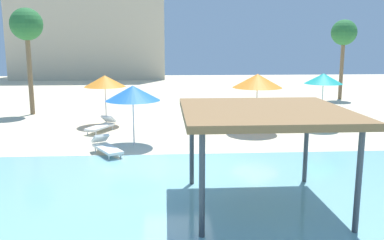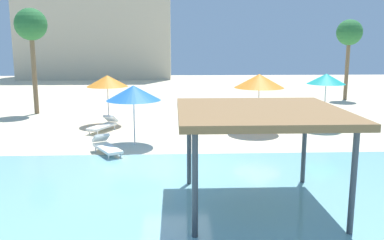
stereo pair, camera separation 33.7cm
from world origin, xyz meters
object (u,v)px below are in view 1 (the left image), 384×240
object	(u,v)px
beach_umbrella_teal_1	(323,79)
beach_umbrella_blue_5	(133,93)
beach_umbrella_orange_2	(105,81)
beach_umbrella_orange_7	(257,81)
palm_tree_1	(344,34)
lounge_chair_1	(102,125)
lounge_chair_3	(106,146)
palm_tree_0	(27,27)
shade_pavilion	(264,115)

from	to	relation	value
beach_umbrella_teal_1	beach_umbrella_blue_5	distance (m)	9.85
beach_umbrella_orange_2	beach_umbrella_orange_7	size ratio (longest dim) A/B	0.93
beach_umbrella_blue_5	palm_tree_1	size ratio (longest dim) A/B	0.43
beach_umbrella_blue_5	lounge_chair_1	distance (m)	3.87
lounge_chair_3	lounge_chair_1	bearing A→B (deg)	160.77
beach_umbrella_orange_2	beach_umbrella_orange_7	bearing A→B (deg)	-15.37
lounge_chair_3	palm_tree_0	bearing A→B (deg)	-178.44
shade_pavilion	palm_tree_0	xyz separation A→B (m)	(-10.69, 15.08, 2.72)
shade_pavilion	lounge_chair_1	size ratio (longest dim) A/B	2.17
lounge_chair_1	palm_tree_0	xyz separation A→B (m)	(-4.98, 5.29, 4.89)
shade_pavilion	palm_tree_1	xyz separation A→B (m)	(10.81, 20.39, 2.39)
beach_umbrella_orange_7	beach_umbrella_teal_1	bearing A→B (deg)	11.06
shade_pavilion	lounge_chair_1	distance (m)	11.53
palm_tree_0	palm_tree_1	bearing A→B (deg)	13.89
shade_pavilion	beach_umbrella_orange_7	world-z (taller)	beach_umbrella_orange_7
beach_umbrella_blue_5	beach_umbrella_orange_7	size ratio (longest dim) A/B	0.90
shade_pavilion	beach_umbrella_teal_1	world-z (taller)	beach_umbrella_teal_1
lounge_chair_1	beach_umbrella_blue_5	bearing A→B (deg)	57.37
beach_umbrella_blue_5	palm_tree_1	distance (m)	20.15
shade_pavilion	beach_umbrella_orange_7	distance (m)	9.51
shade_pavilion	beach_umbrella_blue_5	size ratio (longest dim) A/B	1.66
beach_umbrella_orange_7	lounge_chair_3	bearing A→B (deg)	-150.78
shade_pavilion	beach_umbrella_blue_5	xyz separation A→B (m)	(-3.94, 6.93, -0.25)
beach_umbrella_teal_1	beach_umbrella_orange_2	world-z (taller)	beach_umbrella_teal_1
beach_umbrella_orange_2	beach_umbrella_blue_5	size ratio (longest dim) A/B	1.03
beach_umbrella_orange_7	lounge_chair_1	world-z (taller)	beach_umbrella_orange_7
lounge_chair_1	palm_tree_1	world-z (taller)	palm_tree_1
beach_umbrella_blue_5	beach_umbrella_orange_2	bearing A→B (deg)	111.73
shade_pavilion	lounge_chair_1	world-z (taller)	shade_pavilion
palm_tree_0	palm_tree_1	xyz separation A→B (m)	(21.50, 5.32, -0.33)
shade_pavilion	beach_umbrella_blue_5	distance (m)	7.98
beach_umbrella_blue_5	palm_tree_1	bearing A→B (deg)	42.38
lounge_chair_1	palm_tree_1	distance (m)	20.16
beach_umbrella_orange_2	lounge_chair_3	size ratio (longest dim) A/B	1.36
beach_umbrella_blue_5	beach_umbrella_orange_7	world-z (taller)	beach_umbrella_orange_7
shade_pavilion	palm_tree_1	distance (m)	23.21
lounge_chair_3	palm_tree_1	size ratio (longest dim) A/B	0.33
beach_umbrella_orange_2	beach_umbrella_blue_5	bearing A→B (deg)	-68.27
palm_tree_1	lounge_chair_3	bearing A→B (deg)	-136.62
beach_umbrella_blue_5	lounge_chair_3	world-z (taller)	beach_umbrella_blue_5
beach_umbrella_orange_2	beach_umbrella_blue_5	world-z (taller)	beach_umbrella_orange_2
palm_tree_0	lounge_chair_3	bearing A→B (deg)	-59.00
beach_umbrella_orange_2	beach_umbrella_teal_1	bearing A→B (deg)	-7.16
lounge_chair_1	beach_umbrella_orange_7	bearing A→B (deg)	112.08
lounge_chair_1	lounge_chair_3	world-z (taller)	same
lounge_chair_1	palm_tree_0	distance (m)	8.76
palm_tree_1	beach_umbrella_orange_7	bearing A→B (deg)	-128.89
beach_umbrella_teal_1	beach_umbrella_orange_7	world-z (taller)	beach_umbrella_orange_7
beach_umbrella_teal_1	beach_umbrella_blue_5	bearing A→B (deg)	-161.78
beach_umbrella_orange_2	palm_tree_1	xyz separation A→B (m)	(16.54, 8.98, 2.55)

